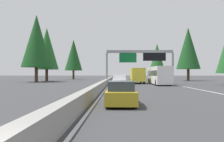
{
  "coord_description": "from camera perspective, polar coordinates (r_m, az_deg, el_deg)",
  "views": [
    {
      "loc": [
        -2.56,
        -1.71,
        1.93
      ],
      "look_at": [
        59.72,
        -0.29,
        2.57
      ],
      "focal_mm": 38.88,
      "sensor_mm": 36.0,
      "label": 1
    }
  ],
  "objects": [
    {
      "name": "median_barrier",
      "position": [
        82.6,
        -0.09,
        -1.62
      ],
      "size": [
        180.0,
        0.56,
        0.9
      ],
      "primitive_type": "cube",
      "color": "gray",
      "rests_on": "ground"
    },
    {
      "name": "conifer_left_far",
      "position": [
        84.17,
        -9.04,
        3.73
      ],
      "size": [
        5.98,
        5.98,
        13.58
      ],
      "color": "#4C3823",
      "rests_on": "ground"
    },
    {
      "name": "sign_gantry_overhead",
      "position": [
        45.56,
        6.76,
        3.28
      ],
      "size": [
        0.5,
        12.68,
        6.29
      ],
      "color": "gray",
      "rests_on": "ground"
    },
    {
      "name": "sedan_far_center",
      "position": [
        63.88,
        1.38,
        -1.71
      ],
      "size": [
        4.4,
        1.8,
        1.47
      ],
      "color": "white",
      "rests_on": "ground"
    },
    {
      "name": "shoulder_stripe_right",
      "position": [
        73.25,
        9.01,
        -2.09
      ],
      "size": [
        160.0,
        0.16,
        0.01
      ],
      "primitive_type": "cube",
      "color": "silver",
      "rests_on": "ground"
    },
    {
      "name": "box_truck_mid_center",
      "position": [
        47.64,
        5.95,
        -0.97
      ],
      "size": [
        8.5,
        2.4,
        2.95
      ],
      "color": "gold",
      "rests_on": "ground"
    },
    {
      "name": "conifer_left_mid",
      "position": [
        63.59,
        -15.09,
        5.1
      ],
      "size": [
        5.94,
        5.94,
        13.5
      ],
      "color": "#4C3823",
      "rests_on": "ground"
    },
    {
      "name": "bus_far_left",
      "position": [
        43.13,
        11.0,
        -0.87
      ],
      "size": [
        11.5,
        2.55,
        3.1
      ],
      "color": "white",
      "rests_on": "ground"
    },
    {
      "name": "conifer_left_near",
      "position": [
        57.8,
        -17.35,
        6.73
      ],
      "size": [
        6.71,
        6.71,
        15.24
      ],
      "color": "#4C3823",
      "rests_on": "ground"
    },
    {
      "name": "shoulder_stripe_median",
      "position": [
        72.6,
        0.15,
        -2.11
      ],
      "size": [
        160.0,
        0.16,
        0.01
      ],
      "primitive_type": "cube",
      "color": "silver",
      "rests_on": "ground"
    },
    {
      "name": "conifer_right_mid",
      "position": [
        68.14,
        17.48,
        5.12
      ],
      "size": [
        6.27,
        6.27,
        14.26
      ],
      "color": "#4C3823",
      "rests_on": "ground"
    },
    {
      "name": "conifer_right_distant",
      "position": [
        98.68,
        11.21,
        1.79
      ],
      "size": [
        4.35,
        4.35,
        9.89
      ],
      "color": "#4C3823",
      "rests_on": "ground"
    },
    {
      "name": "sedan_distant_b",
      "position": [
        14.98,
        2.09,
        -5.38
      ],
      "size": [
        4.4,
        1.8,
        1.47
      ],
      "color": "#AD931E",
      "rests_on": "ground"
    },
    {
      "name": "conifer_right_far",
      "position": [
        85.74,
        10.55,
        3.14
      ],
      "size": [
        5.42,
        5.42,
        12.33
      ],
      "color": "#4C3823",
      "rests_on": "ground"
    },
    {
      "name": "pickup_mid_left",
      "position": [
        33.39,
        1.72,
        -2.34
      ],
      "size": [
        5.6,
        2.0,
        1.86
      ],
      "color": "white",
      "rests_on": "ground"
    },
    {
      "name": "ground_plane",
      "position": [
        62.62,
        -0.26,
        -2.36
      ],
      "size": [
        320.0,
        320.0,
        0.0
      ],
      "primitive_type": "plane",
      "color": "#38383A"
    },
    {
      "name": "sedan_near_center",
      "position": [
        100.35,
        5.5,
        -1.3
      ],
      "size": [
        4.4,
        1.8,
        1.47
      ],
      "color": "silver",
      "rests_on": "ground"
    },
    {
      "name": "sedan_mid_right",
      "position": [
        79.91,
        6.69,
        -1.48
      ],
      "size": [
        4.4,
        1.8,
        1.47
      ],
      "color": "silver",
      "rests_on": "ground"
    },
    {
      "name": "minivan_far_right",
      "position": [
        82.16,
        1.48,
        -1.27
      ],
      "size": [
        5.0,
        1.95,
        1.69
      ],
      "color": "#2D6B38",
      "rests_on": "ground"
    }
  ]
}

